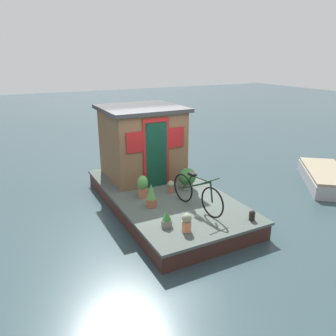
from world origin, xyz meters
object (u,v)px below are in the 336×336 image
(potted_plant_lavender, at_px, (187,178))
(potted_plant_fern, at_px, (187,222))
(houseboat_cabin, at_px, (142,142))
(potted_plant_thyme, at_px, (171,186))
(bicycle, at_px, (197,193))
(potted_plant_ivy, at_px, (143,186))
(potted_plant_mint, at_px, (167,219))
(dinghy_boat, at_px, (325,177))
(mooring_bollard, at_px, (252,215))
(potted_plant_sage, at_px, (151,196))

(potted_plant_lavender, height_order, potted_plant_fern, potted_plant_lavender)
(houseboat_cabin, xyz_separation_m, potted_plant_thyme, (-1.47, -0.13, -0.83))
(bicycle, distance_m, potted_plant_lavender, 1.20)
(potted_plant_thyme, distance_m, potted_plant_fern, 1.95)
(potted_plant_ivy, height_order, potted_plant_mint, potted_plant_ivy)
(houseboat_cabin, xyz_separation_m, potted_plant_ivy, (-1.41, 0.60, -0.71))
(dinghy_boat, bearing_deg, potted_plant_fern, 101.60)
(houseboat_cabin, relative_size, mooring_bollard, 9.60)
(potted_plant_ivy, bearing_deg, potted_plant_lavender, -91.24)
(potted_plant_ivy, xyz_separation_m, dinghy_boat, (-0.78, -5.60, -0.49))
(potted_plant_fern, height_order, dinghy_boat, potted_plant_fern)
(houseboat_cabin, relative_size, potted_plant_fern, 5.66)
(potted_plant_ivy, relative_size, potted_plant_sage, 1.00)
(potted_plant_thyme, bearing_deg, potted_plant_mint, 149.45)
(potted_plant_fern, bearing_deg, potted_plant_ivy, 3.18)
(potted_plant_lavender, bearing_deg, potted_plant_sage, 113.34)
(houseboat_cabin, bearing_deg, potted_plant_sage, 162.11)
(houseboat_cabin, relative_size, bicycle, 1.28)
(potted_plant_ivy, distance_m, dinghy_boat, 5.68)
(houseboat_cabin, height_order, dinghy_boat, houseboat_cabin)
(bicycle, height_order, potted_plant_thyme, bicycle)
(potted_plant_thyme, distance_m, potted_plant_mint, 1.74)
(potted_plant_mint, xyz_separation_m, potted_plant_fern, (-0.34, -0.26, 0.03))
(bicycle, height_order, mooring_bollard, bicycle)
(potted_plant_mint, bearing_deg, potted_plant_thyme, -30.55)
(potted_plant_sage, xyz_separation_m, dinghy_boat, (-0.21, -5.64, -0.46))
(potted_plant_thyme, xyz_separation_m, mooring_bollard, (-2.07, -0.82, -0.04))
(houseboat_cabin, distance_m, dinghy_boat, 5.59)
(potted_plant_thyme, bearing_deg, houseboat_cabin, 5.13)
(potted_plant_mint, relative_size, potted_plant_fern, 0.89)
(bicycle, relative_size, potted_plant_thyme, 5.40)
(potted_plant_thyme, bearing_deg, potted_plant_fern, 161.23)
(bicycle, distance_m, potted_plant_fern, 1.06)
(potted_plant_thyme, relative_size, potted_plant_fern, 0.82)
(dinghy_boat, bearing_deg, potted_plant_thyme, 81.60)
(potted_plant_lavender, xyz_separation_m, potted_plant_mint, (-1.54, 1.38, -0.13))
(houseboat_cabin, bearing_deg, potted_plant_mint, 165.78)
(potted_plant_thyme, height_order, potted_plant_fern, potted_plant_fern)
(potted_plant_mint, relative_size, mooring_bollard, 1.51)
(potted_plant_fern, bearing_deg, potted_plant_sage, 6.19)
(potted_plant_lavender, bearing_deg, potted_plant_fern, 149.23)
(potted_plant_sage, distance_m, dinghy_boat, 5.66)
(potted_plant_mint, bearing_deg, mooring_bollard, -108.57)
(potted_plant_fern, bearing_deg, bicycle, -42.88)
(potted_plant_fern, distance_m, dinghy_boat, 5.62)
(bicycle, distance_m, potted_plant_ivy, 1.41)
(houseboat_cabin, xyz_separation_m, potted_plant_sage, (-1.98, 0.64, -0.73))
(houseboat_cabin, height_order, potted_plant_thyme, houseboat_cabin)
(potted_plant_lavender, relative_size, potted_plant_mint, 1.64)
(potted_plant_lavender, height_order, potted_plant_sage, potted_plant_sage)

